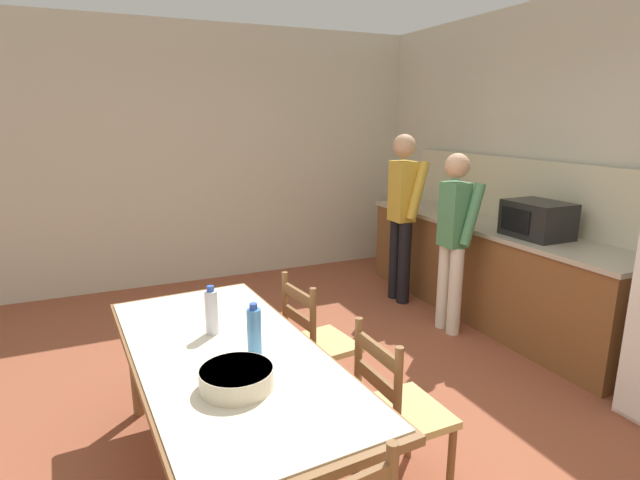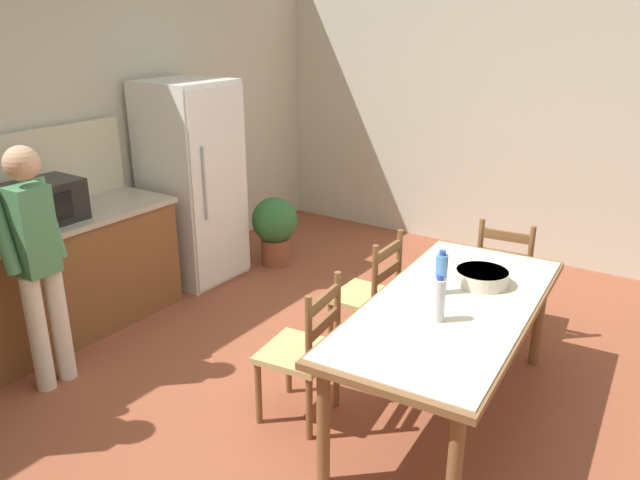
{
  "view_description": "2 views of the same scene",
  "coord_description": "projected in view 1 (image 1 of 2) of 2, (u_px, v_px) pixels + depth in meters",
  "views": [
    {
      "loc": [
        2.56,
        -1.12,
        1.89
      ],
      "look_at": [
        -0.27,
        0.16,
        1.13
      ],
      "focal_mm": 28.0,
      "sensor_mm": 36.0,
      "label": 1
    },
    {
      "loc": [
        -2.81,
        -1.78,
        2.33
      ],
      "look_at": [
        0.18,
        0.24,
        1.0
      ],
      "focal_mm": 35.0,
      "sensor_mm": 36.0,
      "label": 2
    }
  ],
  "objects": [
    {
      "name": "ground_plane",
      "position": [
        314.0,
        424.0,
        3.17
      ],
      "size": [
        8.32,
        8.32,
        0.0
      ],
      "primitive_type": "plane",
      "color": "brown"
    },
    {
      "name": "wall_back",
      "position": [
        627.0,
        175.0,
        3.88
      ],
      "size": [
        6.52,
        0.12,
        2.9
      ],
      "primitive_type": "cube",
      "color": "beige",
      "rests_on": "ground"
    },
    {
      "name": "wall_left",
      "position": [
        200.0,
        157.0,
        5.7
      ],
      "size": [
        0.12,
        5.2,
        2.9
      ],
      "primitive_type": "cube",
      "color": "beige",
      "rests_on": "ground"
    },
    {
      "name": "kitchen_counter",
      "position": [
        485.0,
        270.0,
        4.81
      ],
      "size": [
        3.09,
        0.66,
        0.91
      ],
      "color": "brown",
      "rests_on": "ground"
    },
    {
      "name": "counter_splashback",
      "position": [
        517.0,
        190.0,
        4.75
      ],
      "size": [
        3.05,
        0.03,
        0.6
      ],
      "primitive_type": "cube",
      "color": "beige",
      "rests_on": "kitchen_counter"
    },
    {
      "name": "microwave",
      "position": [
        537.0,
        219.0,
        4.15
      ],
      "size": [
        0.5,
        0.39,
        0.3
      ],
      "color": "black",
      "rests_on": "kitchen_counter"
    },
    {
      "name": "dining_table",
      "position": [
        228.0,
        366.0,
        2.5
      ],
      "size": [
        2.03,
        1.02,
        0.76
      ],
      "rotation": [
        0.0,
        0.0,
        0.07
      ],
      "color": "brown",
      "rests_on": "ground"
    },
    {
      "name": "bottle_near_centre",
      "position": [
        212.0,
        312.0,
        2.67
      ],
      "size": [
        0.07,
        0.07,
        0.27
      ],
      "color": "silver",
      "rests_on": "dining_table"
    },
    {
      "name": "bottle_off_centre",
      "position": [
        254.0,
        332.0,
        2.42
      ],
      "size": [
        0.07,
        0.07,
        0.27
      ],
      "color": "#4C8ED6",
      "rests_on": "dining_table"
    },
    {
      "name": "serving_bowl",
      "position": [
        237.0,
        377.0,
        2.14
      ],
      "size": [
        0.32,
        0.32,
        0.09
      ],
      "color": "beige",
      "rests_on": "dining_table"
    },
    {
      "name": "chair_side_far_left",
      "position": [
        316.0,
        344.0,
        3.27
      ],
      "size": [
        0.47,
        0.45,
        0.91
      ],
      "rotation": [
        0.0,
        0.0,
        3.27
      ],
      "color": "brown",
      "rests_on": "ground"
    },
    {
      "name": "chair_side_far_right",
      "position": [
        398.0,
        413.0,
        2.51
      ],
      "size": [
        0.43,
        0.41,
        0.91
      ],
      "rotation": [
        0.0,
        0.0,
        3.16
      ],
      "color": "brown",
      "rests_on": "ground"
    },
    {
      "name": "person_at_sink",
      "position": [
        402.0,
        210.0,
        5.08
      ],
      "size": [
        0.43,
        0.3,
        1.73
      ],
      "rotation": [
        0.0,
        0.0,
        1.57
      ],
      "color": "black",
      "rests_on": "ground"
    },
    {
      "name": "person_at_counter",
      "position": [
        454.0,
        234.0,
        4.35
      ],
      "size": [
        0.4,
        0.28,
        1.6
      ],
      "rotation": [
        0.0,
        0.0,
        1.57
      ],
      "color": "silver",
      "rests_on": "ground"
    }
  ]
}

